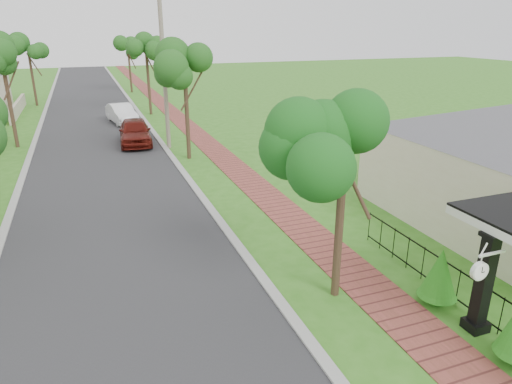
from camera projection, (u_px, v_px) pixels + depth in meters
ground at (282, 348)px, 10.20m from camera, size 160.00×160.00×0.00m
road at (99, 148)px, 26.80m from camera, size 7.00×120.00×0.02m
kerb_right at (161, 143)px, 28.00m from camera, size 0.30×120.00×0.10m
kerb_left at (31, 154)px, 25.59m from camera, size 0.30×120.00×0.10m
sidewalk at (202, 139)px, 28.86m from camera, size 1.50×120.00×0.03m
porch_post at (483, 288)px, 10.43m from camera, size 0.48×0.48×2.52m
picket_fence at (458, 286)px, 11.63m from camera, size 0.03×8.02×1.00m
street_trees at (88, 60)px, 31.30m from camera, size 10.70×37.65×5.89m
parked_car_red at (135, 132)px, 27.44m from camera, size 2.14×4.61×1.53m
parked_car_white at (122, 114)px, 33.47m from camera, size 2.16×4.37×1.38m
near_tree at (345, 147)px, 10.85m from camera, size 1.99×1.99×5.11m
utility_pole at (164, 68)px, 25.35m from camera, size 1.20×0.24×8.97m
station_clock at (480, 270)px, 9.58m from camera, size 0.83×0.13×0.60m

